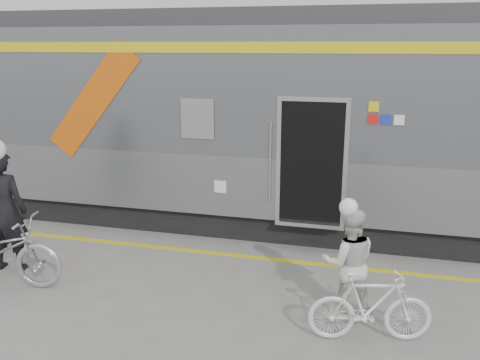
% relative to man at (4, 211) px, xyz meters
% --- Properties ---
extents(ground, '(90.00, 90.00, 0.00)m').
position_rel_man_xyz_m(ground, '(3.15, -0.74, -0.98)').
color(ground, slate).
rests_on(ground, ground).
extents(train, '(24.00, 3.17, 4.10)m').
position_rel_man_xyz_m(train, '(2.36, 3.45, 1.07)').
color(train, black).
rests_on(train, ground).
extents(safety_strip, '(24.00, 0.12, 0.01)m').
position_rel_man_xyz_m(safety_strip, '(3.15, 1.41, -0.98)').
color(safety_strip, gold).
rests_on(safety_strip, ground).
extents(man, '(0.78, 0.58, 1.96)m').
position_rel_man_xyz_m(man, '(0.00, 0.00, 0.00)').
color(man, black).
rests_on(man, ground).
extents(woman, '(0.83, 0.71, 1.49)m').
position_rel_man_xyz_m(woman, '(5.31, -0.10, -0.24)').
color(woman, silver).
rests_on(woman, ground).
extents(bicycle_right, '(1.56, 0.74, 0.90)m').
position_rel_man_xyz_m(bicycle_right, '(5.61, -0.65, -0.53)').
color(bicycle_right, silver).
rests_on(bicycle_right, ground).
extents(helmet_woman, '(0.24, 0.24, 0.24)m').
position_rel_man_xyz_m(helmet_woman, '(5.31, -0.10, 0.63)').
color(helmet_woman, white).
rests_on(helmet_woman, woman).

